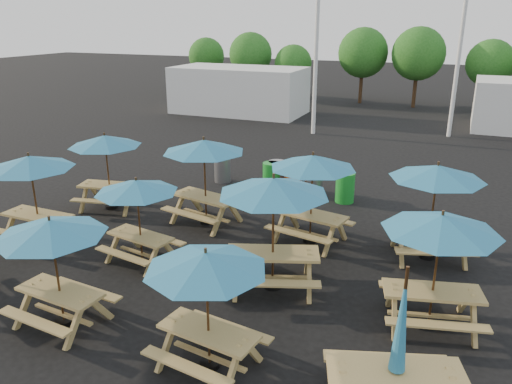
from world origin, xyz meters
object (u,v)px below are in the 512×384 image
at_px(picnic_unit_4, 137,191).
at_px(picnic_unit_11, 437,177).
at_px(picnic_unit_2, 105,145).
at_px(picnic_unit_9, 397,360).
at_px(picnic_unit_6, 206,268).
at_px(waste_bin_1, 277,175).
at_px(picnic_unit_7, 274,192).
at_px(picnic_unit_3, 51,234).
at_px(waste_bin_3, 293,178).
at_px(picnic_unit_8, 313,167).
at_px(waste_bin_5, 345,188).
at_px(picnic_unit_10, 441,230).
at_px(picnic_unit_5, 204,151).
at_px(waste_bin_0, 223,169).
at_px(waste_bin_4, 314,180).
at_px(picnic_unit_1, 30,167).
at_px(waste_bin_2, 271,177).

height_order(picnic_unit_4, picnic_unit_11, picnic_unit_11).
bearing_deg(picnic_unit_2, picnic_unit_9, -42.13).
bearing_deg(picnic_unit_6, waste_bin_1, 111.54).
bearing_deg(picnic_unit_7, picnic_unit_3, -158.39).
bearing_deg(waste_bin_3, picnic_unit_9, -63.23).
bearing_deg(picnic_unit_8, picnic_unit_9, -50.82).
xyz_separation_m(picnic_unit_6, picnic_unit_11, (3.09, 5.75, 0.20)).
relative_size(waste_bin_1, waste_bin_5, 1.00).
bearing_deg(picnic_unit_9, picnic_unit_10, 64.97).
distance_m(picnic_unit_5, waste_bin_0, 4.25).
bearing_deg(picnic_unit_9, picnic_unit_6, 162.04).
relative_size(picnic_unit_6, picnic_unit_11, 0.81).
bearing_deg(picnic_unit_10, waste_bin_1, 115.96).
bearing_deg(picnic_unit_4, waste_bin_1, 90.27).
xyz_separation_m(picnic_unit_3, waste_bin_1, (0.98, 9.32, -1.43)).
height_order(waste_bin_3, waste_bin_4, same).
relative_size(waste_bin_1, waste_bin_3, 1.00).
bearing_deg(picnic_unit_3, picnic_unit_2, 124.92).
relative_size(picnic_unit_2, picnic_unit_10, 0.98).
height_order(picnic_unit_3, picnic_unit_9, picnic_unit_9).
bearing_deg(waste_bin_4, picnic_unit_1, -130.86).
relative_size(picnic_unit_1, picnic_unit_6, 1.05).
distance_m(picnic_unit_5, picnic_unit_11, 6.13).
height_order(picnic_unit_4, waste_bin_3, picnic_unit_4).
height_order(picnic_unit_3, waste_bin_5, picnic_unit_3).
xyz_separation_m(picnic_unit_5, picnic_unit_10, (6.40, -2.90, -0.14)).
bearing_deg(waste_bin_5, picnic_unit_4, -120.88).
distance_m(picnic_unit_1, picnic_unit_11, 10.04).
relative_size(picnic_unit_8, waste_bin_4, 2.68).
relative_size(picnic_unit_11, waste_bin_4, 2.90).
bearing_deg(picnic_unit_8, picnic_unit_1, -146.00).
bearing_deg(picnic_unit_7, picnic_unit_5, 118.91).
bearing_deg(picnic_unit_3, waste_bin_0, 101.94).
height_order(picnic_unit_2, picnic_unit_7, picnic_unit_7).
distance_m(picnic_unit_7, picnic_unit_8, 2.61).
xyz_separation_m(picnic_unit_3, picnic_unit_7, (3.26, 2.89, 0.31)).
bearing_deg(waste_bin_0, waste_bin_2, -6.13).
distance_m(picnic_unit_11, waste_bin_3, 6.09).
xyz_separation_m(picnic_unit_4, picnic_unit_6, (3.35, -2.85, 0.06)).
xyz_separation_m(picnic_unit_5, waste_bin_0, (-1.28, 3.69, -1.68)).
distance_m(picnic_unit_3, waste_bin_5, 9.63).
distance_m(picnic_unit_2, waste_bin_1, 5.83).
height_order(picnic_unit_9, waste_bin_2, picnic_unit_9).
distance_m(picnic_unit_4, picnic_unit_5, 2.80).
distance_m(picnic_unit_4, picnic_unit_8, 4.39).
distance_m(picnic_unit_9, waste_bin_5, 9.32).
height_order(waste_bin_1, waste_bin_5, same).
xyz_separation_m(picnic_unit_4, waste_bin_0, (-0.97, 6.45, -1.34)).
bearing_deg(waste_bin_0, waste_bin_4, -0.76).
xyz_separation_m(picnic_unit_1, waste_bin_2, (4.15, 6.33, -1.59)).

